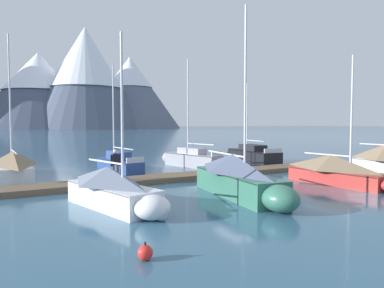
{
  "coord_description": "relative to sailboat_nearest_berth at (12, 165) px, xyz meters",
  "views": [
    {
      "loc": [
        -11.13,
        -15.56,
        3.43
      ],
      "look_at": [
        0.0,
        6.0,
        2.0
      ],
      "focal_mm": 33.19,
      "sensor_mm": 36.0,
      "label": 1
    }
  ],
  "objects": [
    {
      "name": "dock",
      "position": [
        11.01,
        -4.66,
        -0.7
      ],
      "size": [
        23.7,
        3.26,
        0.3
      ],
      "color": "brown",
      "rests_on": "ground"
    },
    {
      "name": "mountain_east_summit",
      "position": [
        42.44,
        200.61,
        32.55
      ],
      "size": [
        69.85,
        69.85,
        62.06
      ],
      "color": "#4C566B",
      "rests_on": "ground"
    },
    {
      "name": "sailboat_nearest_berth",
      "position": [
        0.0,
        0.0,
        0.0
      ],
      "size": [
        2.26,
        7.75,
        8.89
      ],
      "color": "silver",
      "rests_on": "ground"
    },
    {
      "name": "sailboat_second_berth",
      "position": [
        3.59,
        -10.24,
        -0.06
      ],
      "size": [
        3.08,
        5.88,
        6.9
      ],
      "color": "white",
      "rests_on": "ground"
    },
    {
      "name": "mooring_buoy_inner_mooring",
      "position": [
        2.82,
        -15.98,
        -0.65
      ],
      "size": [
        0.39,
        0.39,
        0.47
      ],
      "color": "red",
      "rests_on": "ground"
    },
    {
      "name": "mooring_buoy_channel_marker",
      "position": [
        4.55,
        -12.83,
        -0.6
      ],
      "size": [
        0.49,
        0.49,
        0.57
      ],
      "color": "white",
      "rests_on": "ground"
    },
    {
      "name": "sailboat_end_of_dock",
      "position": [
        18.73,
        1.08,
        -0.19
      ],
      "size": [
        2.39,
        7.22,
        6.97
      ],
      "color": "black",
      "rests_on": "ground"
    },
    {
      "name": "sailboat_outer_slip",
      "position": [
        16.22,
        -10.52,
        -0.07
      ],
      "size": [
        2.58,
        6.57,
        7.06
      ],
      "color": "#B2332D",
      "rests_on": "ground"
    },
    {
      "name": "person_on_dock",
      "position": [
        5.01,
        -5.12,
        0.42
      ],
      "size": [
        0.58,
        0.29,
        1.69
      ],
      "color": "brown",
      "rests_on": "dock"
    },
    {
      "name": "sailboat_mid_dock_starboard",
      "position": [
        9.33,
        -10.76,
        0.09
      ],
      "size": [
        2.35,
        7.47,
        8.63
      ],
      "color": "#336B56",
      "rests_on": "ground"
    },
    {
      "name": "mountain_shoulder_ridge",
      "position": [
        16.73,
        215.18,
        23.99
      ],
      "size": [
        79.75,
        79.75,
        46.84
      ],
      "color": "#424C60",
      "rests_on": "ground"
    },
    {
      "name": "sailboat_mid_dock_port",
      "position": [
        6.79,
        1.02,
        -0.28
      ],
      "size": [
        2.13,
        6.23,
        7.61
      ],
      "color": "navy",
      "rests_on": "ground"
    },
    {
      "name": "sailboat_far_berth",
      "position": [
        12.47,
        0.64,
        -0.2
      ],
      "size": [
        2.76,
        6.49,
        8.44
      ],
      "color": "#93939E",
      "rests_on": "ground"
    },
    {
      "name": "mountain_rear_spur",
      "position": [
        72.94,
        208.45,
        24.13
      ],
      "size": [
        67.45,
        67.45,
        47.83
      ],
      "color": "slate",
      "rests_on": "ground"
    },
    {
      "name": "ground_plane",
      "position": [
        11.01,
        -8.66,
        -0.84
      ],
      "size": [
        700.0,
        700.0,
        0.0
      ],
      "primitive_type": "plane",
      "color": "#335B75"
    }
  ]
}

